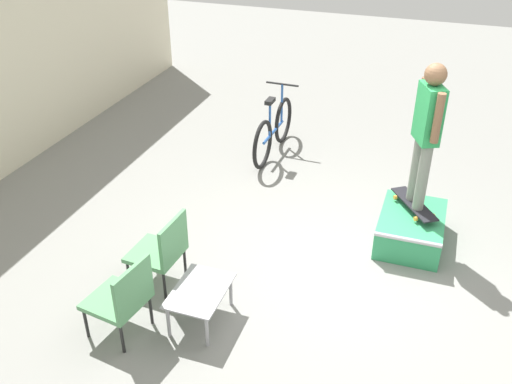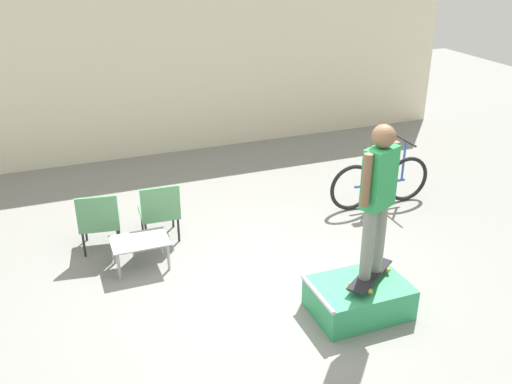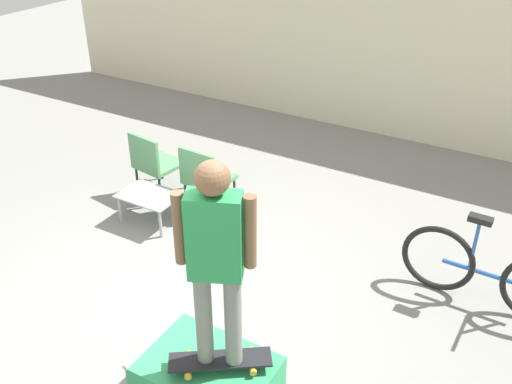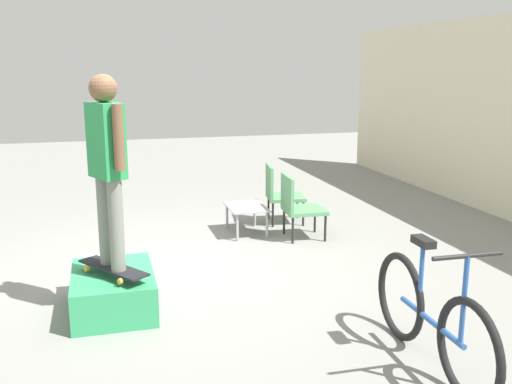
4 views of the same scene
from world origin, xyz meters
TOP-DOWN VIEW (x-y plane):
  - ground_plane at (0.00, 0.00)m, footprint 24.00×24.00m
  - skate_ramp_box at (0.90, -0.68)m, footprint 1.07×0.74m
  - skateboard_on_ramp at (1.03, -0.67)m, footprint 0.77×0.62m
  - person_skater at (1.03, -0.67)m, footprint 0.53×0.34m
  - coffee_table at (-1.18, 1.14)m, footprint 0.72×0.50m
  - patio_chair_left at (-1.59, 1.75)m, footprint 0.59×0.59m
  - patio_chair_right at (-0.79, 1.75)m, footprint 0.55×0.55m
  - bicycle at (2.61, 1.60)m, footprint 1.70×0.52m

SIDE VIEW (x-z plane):
  - ground_plane at x=0.00m, z-range 0.00..0.00m
  - skate_ramp_box at x=0.90m, z-range -0.01..0.38m
  - coffee_table at x=-1.18m, z-range 0.14..0.52m
  - bicycle at x=2.61m, z-range -0.12..0.90m
  - skateboard_on_ramp at x=1.03m, z-range 0.41..0.49m
  - patio_chair_left at x=-1.59m, z-range 0.04..0.89m
  - patio_chair_right at x=-0.79m, z-range 0.04..0.89m
  - person_skater at x=1.03m, z-range 0.62..2.34m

